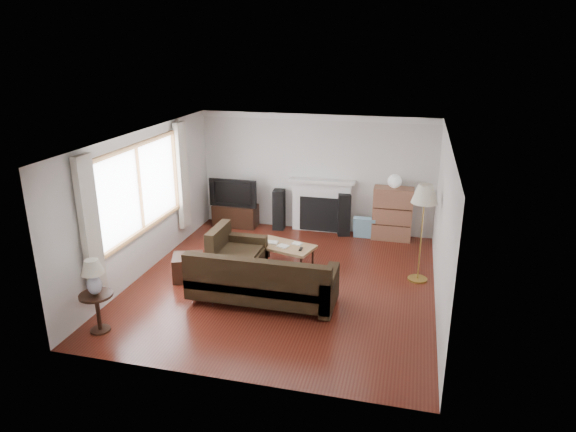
% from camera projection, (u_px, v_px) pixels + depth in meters
% --- Properties ---
extents(room, '(5.10, 5.60, 2.54)m').
position_uv_depth(room, '(284.00, 213.00, 8.37)').
color(room, '#561D13').
rests_on(room, ground).
extents(window, '(0.12, 2.74, 1.54)m').
position_uv_depth(window, '(140.00, 189.00, 8.65)').
color(window, brown).
rests_on(window, room).
extents(curtain_near, '(0.10, 0.35, 2.10)m').
position_uv_depth(curtain_near, '(90.00, 227.00, 7.30)').
color(curtain_near, beige).
rests_on(curtain_near, room).
extents(curtain_far, '(0.10, 0.35, 2.10)m').
position_uv_depth(curtain_far, '(182.00, 176.00, 10.09)').
color(curtain_far, beige).
rests_on(curtain_far, room).
extents(fireplace, '(1.40, 0.26, 1.15)m').
position_uv_depth(fireplace, '(321.00, 205.00, 10.98)').
color(fireplace, white).
rests_on(fireplace, room).
extents(tv_stand, '(0.97, 0.43, 0.48)m').
position_uv_depth(tv_stand, '(236.00, 215.00, 11.40)').
color(tv_stand, black).
rests_on(tv_stand, ground).
extents(television, '(1.06, 0.14, 0.61)m').
position_uv_depth(television, '(235.00, 192.00, 11.22)').
color(television, black).
rests_on(television, tv_stand).
extents(speaker_left, '(0.26, 0.31, 0.88)m').
position_uv_depth(speaker_left, '(279.00, 210.00, 11.15)').
color(speaker_left, black).
rests_on(speaker_left, ground).
extents(speaker_right, '(0.32, 0.35, 0.90)m').
position_uv_depth(speaker_right, '(344.00, 214.00, 10.81)').
color(speaker_right, black).
rests_on(speaker_right, ground).
extents(bookshelf, '(0.80, 0.38, 1.10)m').
position_uv_depth(bookshelf, '(392.00, 214.00, 10.54)').
color(bookshelf, brown).
rests_on(bookshelf, ground).
extents(globe_lamp, '(0.28, 0.28, 0.28)m').
position_uv_depth(globe_lamp, '(395.00, 181.00, 10.32)').
color(globe_lamp, white).
rests_on(globe_lamp, bookshelf).
extents(sectional_sofa, '(2.48, 1.81, 0.80)m').
position_uv_depth(sectional_sofa, '(263.00, 279.00, 8.00)').
color(sectional_sofa, black).
rests_on(sectional_sofa, ground).
extents(coffee_table, '(1.19, 0.85, 0.42)m').
position_uv_depth(coffee_table, '(284.00, 255.00, 9.34)').
color(coffee_table, '#977348').
rests_on(coffee_table, ground).
extents(footstool, '(0.65, 0.65, 0.42)m').
position_uv_depth(footstool, '(188.00, 267.00, 8.86)').
color(footstool, black).
rests_on(footstool, ground).
extents(floor_lamp, '(0.50, 0.50, 1.71)m').
position_uv_depth(floor_lamp, '(421.00, 234.00, 8.59)').
color(floor_lamp, '#AE8D3C').
rests_on(floor_lamp, ground).
extents(side_table, '(0.46, 0.46, 0.58)m').
position_uv_depth(side_table, '(98.00, 312.00, 7.22)').
color(side_table, black).
rests_on(side_table, ground).
extents(table_lamp, '(0.32, 0.32, 0.51)m').
position_uv_depth(table_lamp, '(93.00, 277.00, 7.04)').
color(table_lamp, silver).
rests_on(table_lamp, side_table).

